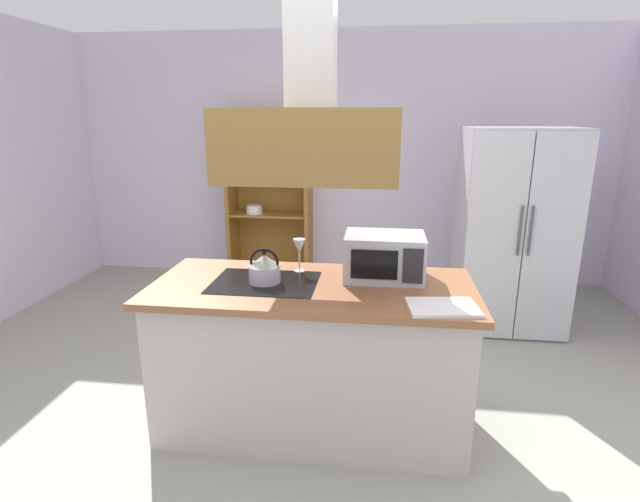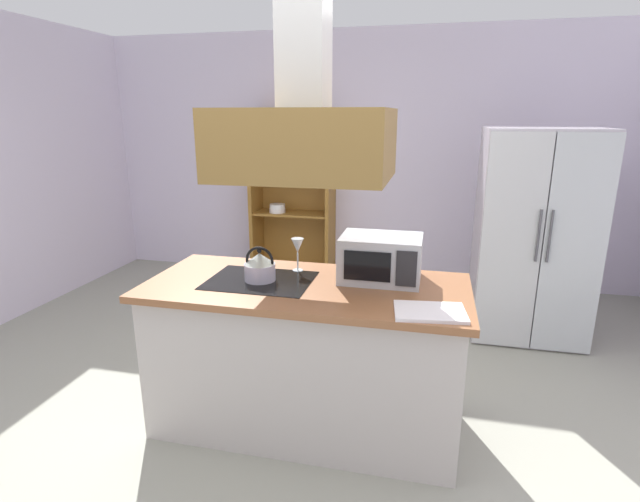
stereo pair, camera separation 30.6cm
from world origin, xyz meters
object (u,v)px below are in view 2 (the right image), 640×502
object	(u,v)px
dish_cabinet	(293,205)
cutting_board	(430,312)
wine_glass_on_counter	(297,247)
kettle	(260,266)
microwave	(381,258)
refrigerator	(533,235)

from	to	relation	value
dish_cabinet	cutting_board	xyz separation A→B (m)	(1.55, -2.97, 0.07)
dish_cabinet	wine_glass_on_counter	size ratio (longest dim) A/B	9.13
dish_cabinet	kettle	distance (m)	2.77
cutting_board	microwave	distance (m)	0.55
dish_cabinet	wine_glass_on_counter	bearing A→B (deg)	-73.22
kettle	refrigerator	bearing A→B (deg)	43.54
microwave	wine_glass_on_counter	world-z (taller)	microwave
dish_cabinet	kettle	xyz separation A→B (m)	(0.59, -2.70, 0.15)
kettle	cutting_board	size ratio (longest dim) A/B	0.59
dish_cabinet	kettle	size ratio (longest dim) A/B	9.32
kettle	wine_glass_on_counter	world-z (taller)	wine_glass_on_counter
dish_cabinet	wine_glass_on_counter	world-z (taller)	dish_cabinet
dish_cabinet	wine_glass_on_counter	distance (m)	2.59
dish_cabinet	wine_glass_on_counter	xyz separation A→B (m)	(0.75, -2.48, 0.21)
refrigerator	kettle	distance (m)	2.45
refrigerator	wine_glass_on_counter	xyz separation A→B (m)	(-1.62, -1.46, 0.19)
kettle	cutting_board	xyz separation A→B (m)	(0.97, -0.27, -0.08)
cutting_board	microwave	size ratio (longest dim) A/B	0.74
dish_cabinet	microwave	world-z (taller)	dish_cabinet
cutting_board	wine_glass_on_counter	distance (m)	0.96
refrigerator	microwave	distance (m)	1.88
refrigerator	wine_glass_on_counter	size ratio (longest dim) A/B	8.40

